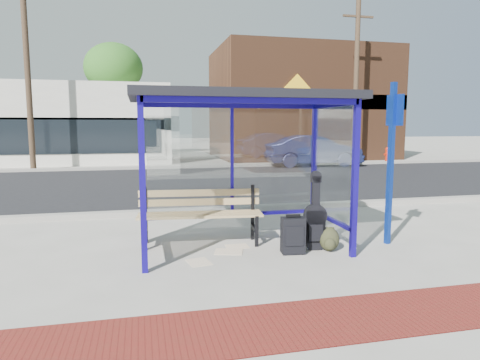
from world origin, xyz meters
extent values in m
plane|color=#B2ADA0|center=(0.00, 0.00, 0.00)|extent=(120.00, 120.00, 0.00)
cube|color=maroon|center=(0.00, -2.60, 0.01)|extent=(60.00, 1.00, 0.01)
cube|color=gray|center=(0.00, 2.90, 0.06)|extent=(60.00, 0.25, 0.12)
cube|color=black|center=(0.00, 8.00, 0.00)|extent=(60.00, 10.00, 0.00)
cube|color=gray|center=(0.00, 13.10, 0.06)|extent=(60.00, 0.25, 0.12)
cube|color=#B2ADA0|center=(0.00, 15.00, 0.00)|extent=(60.00, 4.00, 0.01)
cube|color=#190D91|center=(-1.50, -0.75, 1.15)|extent=(0.08, 0.08, 2.30)
cube|color=#190D91|center=(1.50, -0.75, 1.15)|extent=(0.08, 0.08, 2.30)
cube|color=#190D91|center=(-1.50, 0.75, 1.15)|extent=(0.08, 0.08, 2.30)
cube|color=#190D91|center=(1.50, 0.75, 1.15)|extent=(0.08, 0.08, 2.30)
cube|color=#190D91|center=(0.00, 0.75, 2.26)|extent=(3.00, 0.08, 0.08)
cube|color=#190D91|center=(0.00, -0.75, 2.26)|extent=(3.00, 0.08, 0.08)
cube|color=#190D91|center=(-1.50, 0.00, 2.26)|extent=(0.08, 1.50, 0.08)
cube|color=#190D91|center=(1.50, 0.00, 2.26)|extent=(0.08, 1.50, 0.08)
cube|color=#190D91|center=(0.00, 0.75, 0.40)|extent=(3.00, 0.08, 0.06)
cube|color=#190D91|center=(-1.50, 0.00, 0.40)|extent=(0.08, 1.50, 0.06)
cube|color=#190D91|center=(1.50, 0.00, 0.40)|extent=(0.08, 1.50, 0.06)
cube|color=#190D91|center=(0.00, 0.75, 1.35)|extent=(0.05, 0.05, 1.90)
cube|color=silver|center=(0.00, 0.75, 1.31)|extent=(2.84, 0.01, 1.82)
cube|color=silver|center=(-1.50, 0.00, 1.31)|extent=(0.02, 1.34, 1.82)
cube|color=silver|center=(1.50, 0.00, 1.31)|extent=(0.02, 1.34, 1.82)
cube|color=black|center=(0.00, 0.00, 2.36)|extent=(3.30, 1.80, 0.12)
cube|color=#59331E|center=(8.00, 18.50, 3.20)|extent=(10.00, 7.00, 6.40)
cube|color=black|center=(8.00, 15.05, 3.20)|extent=(10.00, 0.10, 0.80)
cube|color=yellow|center=(6.50, 14.95, 3.80)|extent=(1.56, 0.06, 1.56)
cylinder|color=#4C3826|center=(-3.00, 22.00, 2.50)|extent=(0.36, 0.36, 5.00)
ellipsoid|color=#2E641C|center=(-3.00, 22.00, 5.50)|extent=(3.60, 3.60, 3.06)
cylinder|color=#4C3826|center=(12.50, 22.00, 2.50)|extent=(0.36, 0.36, 5.00)
ellipsoid|color=#2E641C|center=(12.50, 22.00, 5.50)|extent=(3.60, 3.60, 3.06)
cylinder|color=#4C3826|center=(-6.00, 13.40, 4.00)|extent=(0.24, 0.24, 8.00)
cylinder|color=#4C3826|center=(9.00, 13.40, 4.00)|extent=(0.24, 0.24, 8.00)
cube|color=#4C3826|center=(9.00, 13.40, 7.20)|extent=(1.60, 0.10, 0.10)
cube|color=black|center=(-1.50, 0.28, 0.25)|extent=(0.06, 0.06, 0.50)
cube|color=black|center=(-1.46, 0.71, 0.47)|extent=(0.06, 0.06, 0.94)
cube|color=black|center=(-1.48, 0.49, 0.25)|extent=(0.10, 0.45, 0.06)
cube|color=black|center=(0.26, 0.09, 0.25)|extent=(0.06, 0.06, 0.50)
cube|color=black|center=(0.30, 0.52, 0.47)|extent=(0.06, 0.06, 0.94)
cube|color=black|center=(0.28, 0.31, 0.25)|extent=(0.10, 0.45, 0.06)
cube|color=tan|center=(-0.62, 0.22, 0.50)|extent=(2.00, 0.30, 0.04)
cube|color=tan|center=(-0.61, 0.34, 0.50)|extent=(2.00, 0.30, 0.04)
cube|color=tan|center=(-0.59, 0.46, 0.50)|extent=(2.00, 0.30, 0.04)
cube|color=tan|center=(-0.58, 0.58, 0.50)|extent=(2.00, 0.30, 0.04)
cube|color=tan|center=(-0.58, 0.63, 0.67)|extent=(1.99, 0.24, 0.11)
cube|color=tan|center=(-0.58, 0.63, 0.82)|extent=(1.99, 0.24, 0.11)
cylinder|color=black|center=(1.10, -0.28, 0.21)|extent=(0.44, 0.18, 0.43)
cylinder|color=black|center=(1.10, -0.28, 0.55)|extent=(0.37, 0.17, 0.35)
cube|color=black|center=(1.10, -0.28, 0.37)|extent=(0.32, 0.16, 0.51)
cube|color=black|center=(1.10, -0.28, 0.89)|extent=(0.12, 0.12, 0.51)
cube|color=black|center=(1.10, -0.28, 1.11)|extent=(0.17, 0.12, 0.10)
cube|color=black|center=(0.69, -0.40, 0.28)|extent=(0.37, 0.25, 0.54)
cylinder|color=black|center=(0.57, -0.38, 0.02)|extent=(0.07, 0.20, 0.05)
cylinder|color=black|center=(0.82, -0.41, 0.02)|extent=(0.07, 0.20, 0.05)
cube|color=black|center=(0.69, -0.40, 0.58)|extent=(0.22, 0.06, 0.04)
cube|color=black|center=(0.68, -0.51, 0.30)|extent=(0.28, 0.04, 0.30)
ellipsoid|color=#2A2B18|center=(1.30, -0.38, 0.18)|extent=(0.37, 0.31, 0.36)
ellipsoid|color=#2A2B18|center=(1.26, -0.48, 0.13)|extent=(0.21, 0.18, 0.19)
cube|color=#2A2B18|center=(1.31, -0.36, 0.35)|extent=(0.11, 0.07, 0.03)
cube|color=#0D2F95|center=(2.40, -0.23, 1.30)|extent=(0.09, 0.09, 2.61)
cube|color=#0D2F95|center=(2.45, -0.21, 2.17)|extent=(0.12, 0.32, 0.49)
cube|color=white|center=(-0.24, -0.10, 0.00)|extent=(0.50, 0.44, 0.01)
cube|color=white|center=(-0.75, -0.50, 0.00)|extent=(0.37, 0.43, 0.01)
cube|color=white|center=(-0.05, 0.15, 0.00)|extent=(0.36, 0.29, 0.01)
imported|color=#191E46|center=(6.51, 12.65, 0.74)|extent=(4.57, 1.85, 1.48)
cylinder|color=#B8220D|center=(11.02, 13.56, 0.33)|extent=(0.22, 0.22, 0.66)
sphere|color=#B8220D|center=(11.02, 13.56, 0.70)|extent=(0.24, 0.24, 0.24)
cylinder|color=#B8220D|center=(11.02, 13.56, 0.44)|extent=(0.36, 0.12, 0.11)
camera|label=1|loc=(-1.51, -6.34, 1.93)|focal=32.00mm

